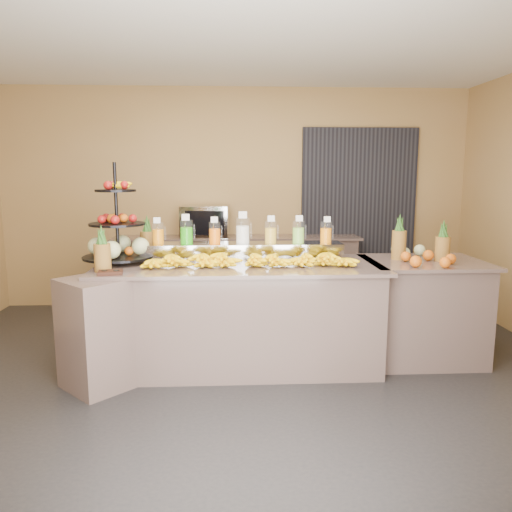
{
  "coord_description": "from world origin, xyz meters",
  "views": [
    {
      "loc": [
        -0.07,
        -4.02,
        1.73
      ],
      "look_at": [
        0.14,
        0.3,
        1.0
      ],
      "focal_mm": 35.0,
      "sensor_mm": 36.0,
      "label": 1
    }
  ],
  "objects": [
    {
      "name": "pitcher_tray",
      "position": [
        0.03,
        0.58,
        1.01
      ],
      "size": [
        1.85,
        0.3,
        0.15
      ],
      "primitive_type": "cube",
      "color": "gray",
      "rests_on": "buffet_counter"
    },
    {
      "name": "right_counter",
      "position": [
        1.7,
        0.4,
        0.47
      ],
      "size": [
        1.08,
        0.88,
        0.93
      ],
      "color": "gray",
      "rests_on": "ground"
    },
    {
      "name": "juice_pitcher_orange_a",
      "position": [
        -0.75,
        0.58,
        1.17
      ],
      "size": [
        0.11,
        0.11,
        0.26
      ],
      "color": "silver",
      "rests_on": "pitcher_tray"
    },
    {
      "name": "juice_pitcher_orange_b",
      "position": [
        -0.23,
        0.58,
        1.17
      ],
      "size": [
        0.11,
        0.11,
        0.26
      ],
      "color": "silver",
      "rests_on": "pitcher_tray"
    },
    {
      "name": "juice_pitcher_milk",
      "position": [
        0.03,
        0.58,
        1.18
      ],
      "size": [
        0.13,
        0.13,
        0.31
      ],
      "color": "silver",
      "rests_on": "pitcher_tray"
    },
    {
      "name": "fruit_stand",
      "position": [
        -1.05,
        0.47,
        1.16
      ],
      "size": [
        0.72,
        0.72,
        0.89
      ],
      "rotation": [
        0.0,
        0.0,
        -0.15
      ],
      "color": "black",
      "rests_on": "buffet_counter"
    },
    {
      "name": "back_ledge",
      "position": [
        0.0,
        2.25,
        0.47
      ],
      "size": [
        3.1,
        0.55,
        0.93
      ],
      "color": "gray",
      "rests_on": "ground"
    },
    {
      "name": "juice_pitcher_lemon",
      "position": [
        0.29,
        0.58,
        1.17
      ],
      "size": [
        0.11,
        0.12,
        0.27
      ],
      "color": "silver",
      "rests_on": "pitcher_tray"
    },
    {
      "name": "juice_pitcher_green",
      "position": [
        -0.49,
        0.58,
        1.18
      ],
      "size": [
        0.12,
        0.12,
        0.29
      ],
      "color": "silver",
      "rests_on": "pitcher_tray"
    },
    {
      "name": "buffet_counter",
      "position": [
        -0.12,
        0.26,
        0.47
      ],
      "size": [
        2.75,
        1.25,
        0.93
      ],
      "color": "gray",
      "rests_on": "ground"
    },
    {
      "name": "banana_heap",
      "position": [
        0.1,
        0.22,
        1.0
      ],
      "size": [
        1.9,
        0.17,
        0.16
      ],
      "color": "yellow",
      "rests_on": "buffet_counter"
    },
    {
      "name": "juice_pitcher_lime",
      "position": [
        0.55,
        0.58,
        1.17
      ],
      "size": [
        0.11,
        0.12,
        0.27
      ],
      "color": "silver",
      "rests_on": "pitcher_tray"
    },
    {
      "name": "room_envelope",
      "position": [
        0.19,
        0.79,
        1.88
      ],
      "size": [
        6.04,
        5.02,
        2.82
      ],
      "color": "olive",
      "rests_on": "ground"
    },
    {
      "name": "ground",
      "position": [
        0.0,
        0.0,
        0.0
      ],
      "size": [
        6.0,
        6.0,
        0.0
      ],
      "primitive_type": "plane",
      "color": "black",
      "rests_on": "ground"
    },
    {
      "name": "pineapple_left_b",
      "position": [
        -0.87,
        0.72,
        1.08
      ],
      "size": [
        0.13,
        0.13,
        0.41
      ],
      "rotation": [
        0.0,
        0.0,
        0.41
      ],
      "color": "brown",
      "rests_on": "buffet_counter"
    },
    {
      "name": "pineapple_left_a",
      "position": [
        -1.12,
        0.03,
        1.07
      ],
      "size": [
        0.13,
        0.13,
        0.39
      ],
      "rotation": [
        0.0,
        0.0,
        0.32
      ],
      "color": "brown",
      "rests_on": "buffet_counter"
    },
    {
      "name": "condiment_caddy",
      "position": [
        -1.04,
        -0.08,
        0.94
      ],
      "size": [
        0.21,
        0.17,
        0.03
      ],
      "primitive_type": "cube",
      "rotation": [
        0.0,
        0.0,
        0.18
      ],
      "color": "black",
      "rests_on": "buffet_counter"
    },
    {
      "name": "juice_pitcher_orange_c",
      "position": [
        0.81,
        0.58,
        1.17
      ],
      "size": [
        0.11,
        0.11,
        0.26
      ],
      "color": "silver",
      "rests_on": "pitcher_tray"
    },
    {
      "name": "oven_warmer",
      "position": [
        -0.39,
        2.25,
        1.13
      ],
      "size": [
        0.62,
        0.46,
        0.39
      ],
      "primitive_type": "cube",
      "rotation": [
        0.0,
        0.0,
        -0.08
      ],
      "color": "gray",
      "rests_on": "back_ledge"
    },
    {
      "name": "right_fruit_pile",
      "position": [
        1.64,
        0.32,
        1.02
      ],
      "size": [
        0.51,
        0.48,
        0.27
      ],
      "color": "brown",
      "rests_on": "right_counter"
    }
  ]
}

